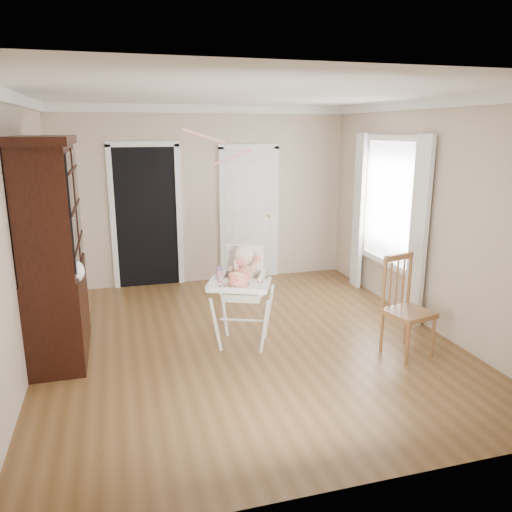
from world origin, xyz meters
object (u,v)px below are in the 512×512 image
object	(u,v)px
china_cabinet	(53,251)
sippy_cup	(220,273)
high_chair	(243,285)
cake	(238,280)
dining_chair	(406,309)

from	to	relation	value
china_cabinet	sippy_cup	bearing A→B (deg)	-9.41
china_cabinet	high_chair	bearing A→B (deg)	-8.50
high_chair	sippy_cup	distance (m)	0.30
high_chair	cake	bearing A→B (deg)	-91.11
china_cabinet	dining_chair	bearing A→B (deg)	-15.48
china_cabinet	dining_chair	size ratio (longest dim) A/B	2.15
sippy_cup	dining_chair	distance (m)	2.03
cake	sippy_cup	world-z (taller)	sippy_cup
cake	dining_chair	world-z (taller)	dining_chair
sippy_cup	dining_chair	xyz separation A→B (m)	(1.87, -0.70, -0.35)
high_chair	sippy_cup	bearing A→B (deg)	-159.55
cake	dining_chair	distance (m)	1.82
high_chair	china_cabinet	distance (m)	2.00
high_chair	china_cabinet	xyz separation A→B (m)	(-1.93, 0.29, 0.45)
sippy_cup	china_cabinet	bearing A→B (deg)	170.59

